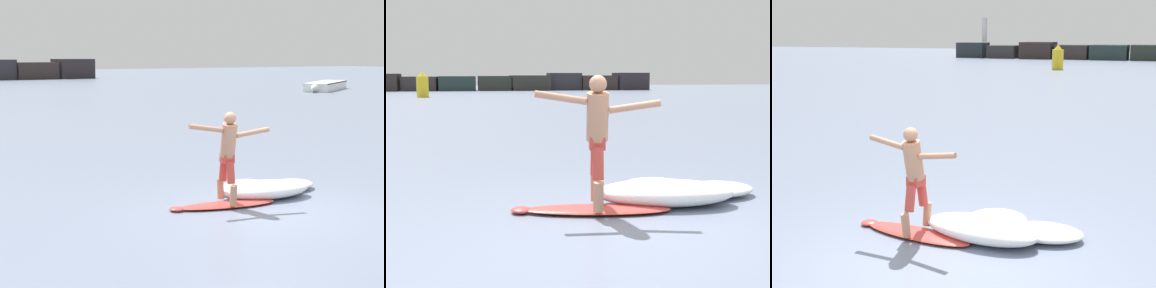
% 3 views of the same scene
% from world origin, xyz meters
% --- Properties ---
extents(ground_plane, '(200.00, 200.00, 0.00)m').
position_xyz_m(ground_plane, '(0.00, 0.00, 0.00)').
color(ground_plane, slate).
extents(surfboard, '(2.14, 0.88, 0.22)m').
position_xyz_m(surfboard, '(-0.40, 0.65, 0.04)').
color(surfboard, '#D64641').
rests_on(surfboard, ground).
extents(surfer, '(1.58, 0.78, 1.71)m').
position_xyz_m(surfer, '(-0.37, 0.59, 1.08)').
color(surfer, tan).
rests_on(surfer, surfboard).
extents(fishing_boat_near_jetty, '(7.40, 5.63, 0.65)m').
position_xyz_m(fishing_boat_near_jetty, '(27.74, 28.75, 0.35)').
color(fishing_boat_near_jetty, white).
rests_on(fishing_boat_near_jetty, ground).
extents(wave_foam_at_tail, '(1.31, 0.90, 0.20)m').
position_xyz_m(wave_foam_at_tail, '(1.56, 1.24, 0.10)').
color(wave_foam_at_tail, white).
rests_on(wave_foam_at_tail, ground).
extents(wave_foam_at_nose, '(2.05, 1.23, 0.35)m').
position_xyz_m(wave_foam_at_nose, '(0.64, 0.85, 0.18)').
color(wave_foam_at_nose, white).
rests_on(wave_foam_at_nose, ground).
extents(wave_foam_beside, '(1.46, 1.46, 0.24)m').
position_xyz_m(wave_foam_beside, '(0.72, 1.47, 0.12)').
color(wave_foam_beside, white).
rests_on(wave_foam_beside, ground).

